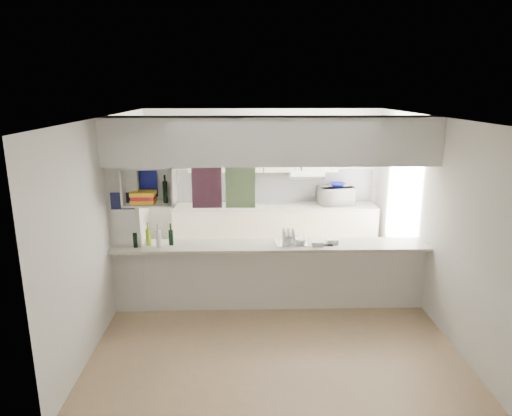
{
  "coord_description": "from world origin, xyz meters",
  "views": [
    {
      "loc": [
        -0.35,
        -5.77,
        2.93
      ],
      "look_at": [
        -0.18,
        0.5,
        1.29
      ],
      "focal_mm": 32.0,
      "sensor_mm": 36.0,
      "label": 1
    }
  ],
  "objects_px": {
    "microwave": "(336,195)",
    "wine_bottles": "(153,238)",
    "dish_rack": "(291,237)",
    "bowl": "(337,185)"
  },
  "relations": [
    {
      "from": "microwave",
      "to": "wine_bottles",
      "type": "bearing_deg",
      "value": 27.09
    },
    {
      "from": "microwave",
      "to": "dish_rack",
      "type": "xyz_separation_m",
      "value": [
        -1.02,
        -2.13,
        -0.08
      ]
    },
    {
      "from": "bowl",
      "to": "wine_bottles",
      "type": "xyz_separation_m",
      "value": [
        -2.86,
        -2.17,
        -0.24
      ]
    },
    {
      "from": "microwave",
      "to": "dish_rack",
      "type": "height_order",
      "value": "microwave"
    },
    {
      "from": "dish_rack",
      "to": "wine_bottles",
      "type": "distance_m",
      "value": 1.83
    },
    {
      "from": "bowl",
      "to": "dish_rack",
      "type": "relative_size",
      "value": 0.62
    },
    {
      "from": "bowl",
      "to": "dish_rack",
      "type": "distance_m",
      "value": 2.38
    },
    {
      "from": "microwave",
      "to": "wine_bottles",
      "type": "height_order",
      "value": "microwave"
    },
    {
      "from": "microwave",
      "to": "bowl",
      "type": "bearing_deg",
      "value": 153.64
    },
    {
      "from": "bowl",
      "to": "microwave",
      "type": "bearing_deg",
      "value": 163.99
    }
  ]
}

